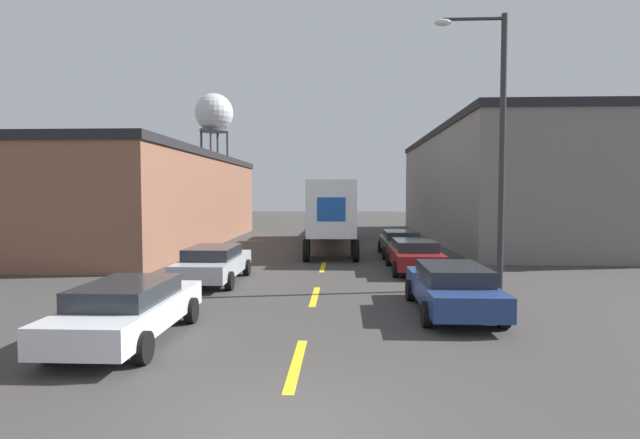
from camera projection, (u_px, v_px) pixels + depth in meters
The scene contains 12 objects.
ground_plane at pixel (277, 434), 6.63m from camera, with size 160.00×160.00×0.00m, color #3D3A38.
road_centerline at pixel (315, 296), 15.45m from camera, with size 0.20×15.14×0.01m.
warehouse_left at pixel (113, 199), 31.01m from camera, with size 13.40×23.41×5.66m.
warehouse_right at pixel (502, 186), 34.59m from camera, with size 10.30×26.03×7.36m.
semi_truck at pixel (329, 208), 29.71m from camera, with size 3.14×14.86×3.81m.
parked_car_right_far at pixel (400, 242), 25.31m from camera, with size 2.02×4.79×1.30m.
parked_car_right_near at pixel (452, 287), 13.27m from camera, with size 2.02×4.79×1.30m.
parked_car_left_near at pixel (129, 309), 10.80m from camera, with size 2.02×4.79×1.30m.
parked_car_right_mid at pixel (414, 254), 20.35m from camera, with size 2.02×4.79×1.30m.
parked_car_left_far at pixel (214, 263), 17.89m from camera, with size 2.02×4.79×1.30m.
water_tower at pixel (214, 115), 58.68m from camera, with size 4.48×4.48×14.89m.
street_lamp at pixel (495, 134), 16.35m from camera, with size 2.37×0.32×9.01m.
Camera 1 is at (0.87, -6.43, 3.21)m, focal length 28.00 mm.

